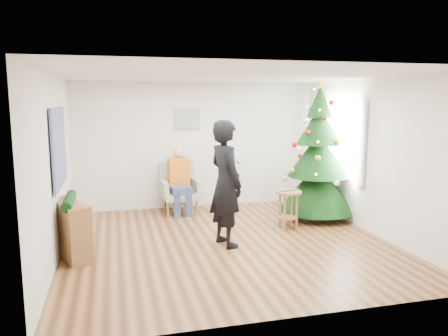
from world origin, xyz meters
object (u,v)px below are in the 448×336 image
object	(u,v)px
stool	(288,210)
christmas_tree	(318,157)
armchair	(179,194)
standing_man	(226,183)
console	(71,229)

from	to	relation	value
stool	christmas_tree	bearing A→B (deg)	34.42
christmas_tree	armchair	world-z (taller)	christmas_tree
stool	standing_man	xyz separation A→B (m)	(-1.27, -0.56, 0.63)
armchair	console	distance (m)	2.81
stool	armchair	distance (m)	2.30
christmas_tree	standing_man	size ratio (longest dim) A/B	1.33
christmas_tree	standing_man	distance (m)	2.39
armchair	standing_man	xyz separation A→B (m)	(0.40, -2.15, 0.60)
christmas_tree	stool	world-z (taller)	christmas_tree
stool	console	bearing A→B (deg)	-172.00
armchair	console	bearing A→B (deg)	-137.16
christmas_tree	armchair	xyz separation A→B (m)	(-2.49, 1.03, -0.80)
armchair	standing_man	bearing A→B (deg)	-84.67
console	christmas_tree	bearing A→B (deg)	-8.24
stool	console	distance (m)	3.59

